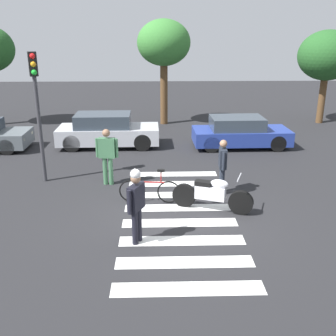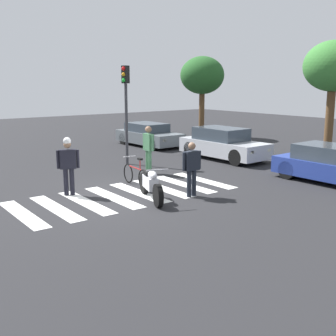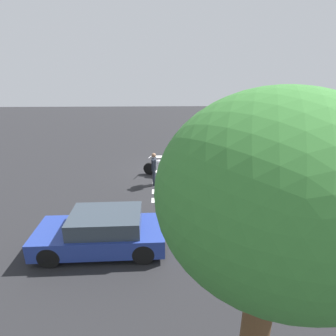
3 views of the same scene
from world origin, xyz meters
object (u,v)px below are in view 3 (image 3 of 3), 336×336
(leaning_bicycle, at_px, (195,173))
(officer_on_foot, at_px, (154,167))
(police_motorcycle, at_px, (163,168))
(car_blue_hatchback, at_px, (102,232))
(car_silver_sedan, at_px, (280,232))
(traffic_light_pole, at_px, (282,136))
(pedestrian_bystander, at_px, (229,170))
(officer_by_motorcycle, at_px, (195,149))

(leaning_bicycle, height_order, officer_on_foot, officer_on_foot)
(police_motorcycle, relative_size, car_blue_hatchback, 0.53)
(car_silver_sedan, relative_size, car_blue_hatchback, 1.05)
(traffic_light_pole, bearing_deg, car_silver_sedan, 69.18)
(police_motorcycle, relative_size, leaning_bicycle, 1.22)
(pedestrian_bystander, distance_m, traffic_light_pole, 2.69)
(pedestrian_bystander, xyz_separation_m, car_blue_hatchback, (4.98, 4.15, -0.42))
(officer_on_foot, bearing_deg, police_motorcycle, -111.11)
(leaning_bicycle, bearing_deg, officer_on_foot, 16.01)
(car_silver_sedan, bearing_deg, car_blue_hatchback, -2.53)
(traffic_light_pole, bearing_deg, leaning_bicycle, -27.55)
(police_motorcycle, xyz_separation_m, officer_by_motorcycle, (-1.92, -1.66, 0.56))
(officer_by_motorcycle, height_order, car_blue_hatchback, officer_by_motorcycle)
(car_blue_hatchback, height_order, traffic_light_pole, traffic_light_pole)
(officer_by_motorcycle, bearing_deg, car_silver_sedan, 101.23)
(police_motorcycle, distance_m, pedestrian_bystander, 3.64)
(car_blue_hatchback, bearing_deg, officer_on_foot, -107.11)
(officer_on_foot, distance_m, traffic_light_pole, 5.91)
(car_blue_hatchback, distance_m, traffic_light_pole, 8.29)
(leaning_bicycle, relative_size, traffic_light_pole, 0.43)
(officer_by_motorcycle, bearing_deg, traffic_light_pole, 128.17)
(police_motorcycle, relative_size, car_silver_sedan, 0.50)
(leaning_bicycle, bearing_deg, car_silver_sedan, 107.67)
(police_motorcycle, bearing_deg, car_blue_hatchback, 72.12)
(officer_on_foot, bearing_deg, pedestrian_bystander, 166.38)
(leaning_bicycle, xyz_separation_m, traffic_light_pole, (-3.40, 1.77, 2.34))
(car_silver_sedan, bearing_deg, leaning_bicycle, -72.33)
(police_motorcycle, relative_size, pedestrian_bystander, 1.19)
(officer_on_foot, height_order, car_silver_sedan, officer_on_foot)
(leaning_bicycle, bearing_deg, car_blue_hatchback, 56.89)
(police_motorcycle, height_order, car_silver_sedan, car_silver_sedan)
(officer_on_foot, distance_m, car_silver_sedan, 6.57)
(officer_by_motorcycle, distance_m, car_silver_sedan, 8.22)
(officer_on_foot, height_order, car_blue_hatchback, officer_on_foot)
(leaning_bicycle, bearing_deg, traffic_light_pole, 152.45)
(leaning_bicycle, bearing_deg, officer_by_motorcycle, -96.61)
(police_motorcycle, xyz_separation_m, traffic_light_pole, (-5.06, 2.34, 2.25))
(officer_by_motorcycle, bearing_deg, car_blue_hatchback, 63.46)
(police_motorcycle, distance_m, officer_on_foot, 1.33)
(leaning_bicycle, distance_m, officer_on_foot, 2.27)
(pedestrian_bystander, height_order, car_silver_sedan, pedestrian_bystander)
(officer_on_foot, height_order, pedestrian_bystander, pedestrian_bystander)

